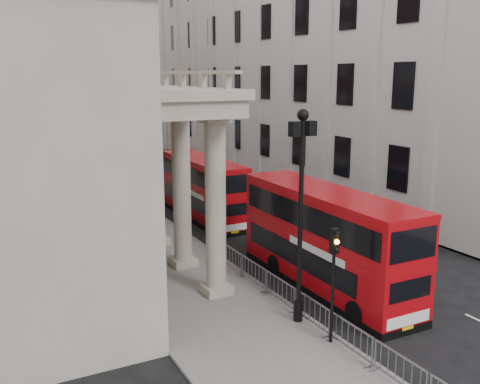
{
  "coord_description": "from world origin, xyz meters",
  "views": [
    {
      "loc": [
        -11.66,
        -12.33,
        9.66
      ],
      "look_at": [
        1.41,
        12.86,
        3.41
      ],
      "focal_mm": 40.0,
      "sensor_mm": 36.0,
      "label": 1
    }
  ],
  "objects_px": {
    "bus_near": "(326,238)",
    "pedestrian_c": "(137,207)",
    "monument_column": "(62,39)",
    "lamp_post_mid": "(160,151)",
    "bus_far": "(203,187)",
    "traffic_light": "(334,264)",
    "lamp_post_north": "(101,129)",
    "pedestrian_b": "(91,221)",
    "pedestrian_a": "(134,236)",
    "lamp_post_south": "(301,203)"
  },
  "relations": [
    {
      "from": "lamp_post_north",
      "to": "traffic_light",
      "type": "xyz_separation_m",
      "value": [
        0.1,
        -34.02,
        -1.8
      ]
    },
    {
      "from": "lamp_post_north",
      "to": "bus_near",
      "type": "bearing_deg",
      "value": -83.96
    },
    {
      "from": "bus_far",
      "to": "pedestrian_c",
      "type": "bearing_deg",
      "value": 164.96
    },
    {
      "from": "bus_near",
      "to": "pedestrian_c",
      "type": "distance_m",
      "value": 15.6
    },
    {
      "from": "monument_column",
      "to": "lamp_post_mid",
      "type": "relative_size",
      "value": 6.51
    },
    {
      "from": "pedestrian_a",
      "to": "bus_near",
      "type": "bearing_deg",
      "value": -41.16
    },
    {
      "from": "traffic_light",
      "to": "bus_near",
      "type": "xyz_separation_m",
      "value": [
        3.02,
        4.54,
        -0.7
      ]
    },
    {
      "from": "lamp_post_south",
      "to": "lamp_post_north",
      "type": "relative_size",
      "value": 1.0
    },
    {
      "from": "lamp_post_mid",
      "to": "monument_column",
      "type": "bearing_deg",
      "value": 84.76
    },
    {
      "from": "lamp_post_north",
      "to": "bus_far",
      "type": "bearing_deg",
      "value": -79.12
    },
    {
      "from": "bus_far",
      "to": "pedestrian_a",
      "type": "xyz_separation_m",
      "value": [
        -6.27,
        -4.89,
        -1.24
      ]
    },
    {
      "from": "lamp_post_mid",
      "to": "bus_near",
      "type": "height_order",
      "value": "lamp_post_mid"
    },
    {
      "from": "lamp_post_south",
      "to": "bus_far",
      "type": "xyz_separation_m",
      "value": [
        3.02,
        16.29,
        -2.73
      ]
    },
    {
      "from": "lamp_post_south",
      "to": "lamp_post_mid",
      "type": "bearing_deg",
      "value": 90.0
    },
    {
      "from": "bus_far",
      "to": "monument_column",
      "type": "bearing_deg",
      "value": 87.09
    },
    {
      "from": "pedestrian_b",
      "to": "pedestrian_c",
      "type": "xyz_separation_m",
      "value": [
        3.48,
        2.2,
        0.01
      ]
    },
    {
      "from": "lamp_post_mid",
      "to": "traffic_light",
      "type": "distance_m",
      "value": 18.11
    },
    {
      "from": "lamp_post_south",
      "to": "lamp_post_mid",
      "type": "relative_size",
      "value": 1.0
    },
    {
      "from": "lamp_post_north",
      "to": "bus_near",
      "type": "distance_m",
      "value": 29.75
    },
    {
      "from": "pedestrian_a",
      "to": "pedestrian_b",
      "type": "distance_m",
      "value": 4.12
    },
    {
      "from": "bus_far",
      "to": "lamp_post_south",
      "type": "bearing_deg",
      "value": -100.56
    },
    {
      "from": "lamp_post_north",
      "to": "pedestrian_a",
      "type": "relative_size",
      "value": 5.06
    },
    {
      "from": "traffic_light",
      "to": "bus_near",
      "type": "height_order",
      "value": "bus_near"
    },
    {
      "from": "traffic_light",
      "to": "pedestrian_a",
      "type": "height_order",
      "value": "traffic_light"
    },
    {
      "from": "pedestrian_c",
      "to": "traffic_light",
      "type": "bearing_deg",
      "value": -100.6
    },
    {
      "from": "lamp_post_mid",
      "to": "pedestrian_a",
      "type": "xyz_separation_m",
      "value": [
        -3.25,
        -4.61,
        -3.97
      ]
    },
    {
      "from": "lamp_post_south",
      "to": "bus_far",
      "type": "distance_m",
      "value": 16.79
    },
    {
      "from": "traffic_light",
      "to": "pedestrian_c",
      "type": "height_order",
      "value": "traffic_light"
    },
    {
      "from": "lamp_post_south",
      "to": "bus_far",
      "type": "bearing_deg",
      "value": 79.49
    },
    {
      "from": "lamp_post_south",
      "to": "pedestrian_a",
      "type": "distance_m",
      "value": 12.5
    },
    {
      "from": "bus_far",
      "to": "traffic_light",
      "type": "bearing_deg",
      "value": -99.11
    },
    {
      "from": "bus_near",
      "to": "pedestrian_b",
      "type": "xyz_separation_m",
      "value": [
        -7.86,
        12.71,
        -1.34
      ]
    },
    {
      "from": "lamp_post_north",
      "to": "lamp_post_mid",
      "type": "bearing_deg",
      "value": -90.0
    },
    {
      "from": "bus_far",
      "to": "pedestrian_c",
      "type": "height_order",
      "value": "bus_far"
    },
    {
      "from": "monument_column",
      "to": "bus_far",
      "type": "xyz_separation_m",
      "value": [
        -3.58,
        -71.71,
        -13.8
      ]
    },
    {
      "from": "lamp_post_north",
      "to": "pedestrian_c",
      "type": "xyz_separation_m",
      "value": [
        -1.26,
        -14.57,
        -3.84
      ]
    },
    {
      "from": "lamp_post_north",
      "to": "pedestrian_c",
      "type": "bearing_deg",
      "value": -94.95
    },
    {
      "from": "lamp_post_north",
      "to": "bus_far",
      "type": "height_order",
      "value": "lamp_post_north"
    },
    {
      "from": "lamp_post_mid",
      "to": "pedestrian_c",
      "type": "relative_size",
      "value": 4.37
    },
    {
      "from": "monument_column",
      "to": "lamp_post_south",
      "type": "xyz_separation_m",
      "value": [
        -6.6,
        -88.0,
        -11.07
      ]
    },
    {
      "from": "lamp_post_south",
      "to": "traffic_light",
      "type": "xyz_separation_m",
      "value": [
        0.1,
        -2.02,
        -1.8
      ]
    },
    {
      "from": "lamp_post_mid",
      "to": "pedestrian_a",
      "type": "height_order",
      "value": "lamp_post_mid"
    },
    {
      "from": "monument_column",
      "to": "traffic_light",
      "type": "relative_size",
      "value": 12.6
    },
    {
      "from": "pedestrian_a",
      "to": "monument_column",
      "type": "bearing_deg",
      "value": 95.88
    },
    {
      "from": "pedestrian_c",
      "to": "lamp_post_south",
      "type": "bearing_deg",
      "value": -100.47
    },
    {
      "from": "pedestrian_a",
      "to": "bus_far",
      "type": "bearing_deg",
      "value": 51.18
    },
    {
      "from": "bus_near",
      "to": "pedestrian_c",
      "type": "height_order",
      "value": "bus_near"
    },
    {
      "from": "pedestrian_c",
      "to": "pedestrian_b",
      "type": "bearing_deg",
      "value": -162.29
    },
    {
      "from": "pedestrian_b",
      "to": "pedestrian_c",
      "type": "bearing_deg",
      "value": -161.38
    },
    {
      "from": "monument_column",
      "to": "pedestrian_a",
      "type": "relative_size",
      "value": 32.97
    }
  ]
}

